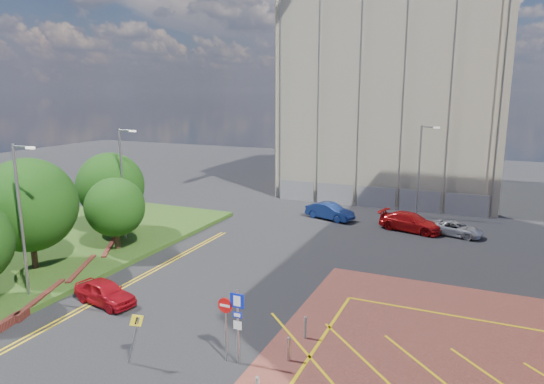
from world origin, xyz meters
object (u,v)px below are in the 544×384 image
Objects in this scene: warning_sign at (135,333)px; tree_b at (29,205)px; sign_cluster at (233,318)px; car_red_back at (411,222)px; tree_c at (115,207)px; car_blue_back at (330,211)px; lamp_left_near at (21,215)px; lamp_back at (420,168)px; car_red_left at (105,292)px; car_silver_back at (456,229)px; lamp_left_far at (123,180)px; tree_d at (111,186)px.

tree_b is at bearing 154.87° from warning_sign.
sign_cluster is 0.65× the size of car_red_back.
tree_b is at bearing 146.69° from car_red_back.
tree_c is 18.01m from car_blue_back.
lamp_left_near is 30.80m from lamp_back.
car_red_left is (-8.77, 2.28, -1.32)m from sign_cluster.
car_red_back reaches higher than car_silver_back.
car_red_back is (18.56, 11.39, -3.94)m from lamp_left_far.
lamp_left_near reaches higher than tree_d.
warning_sign is at bearing -48.69° from lamp_left_far.
warning_sign is (11.22, -12.77, -3.23)m from lamp_left_far.
warning_sign is at bearing 169.68° from car_silver_back.
lamp_left_far is 22.13m from car_red_back.
car_red_left is (-12.56, -24.74, -3.73)m from lamp_back.
car_blue_back is (0.45, 25.00, -0.73)m from warning_sign.
car_blue_back is 6.94m from car_red_back.
car_silver_back is (10.23, -0.79, -0.15)m from car_blue_back.
sign_cluster is (13.80, -9.02, -1.24)m from tree_c.
car_red_back is at bearing 73.09° from warning_sign.
tree_c is 16.53m from sign_cluster.
lamp_left_near is 1.87× the size of car_blue_back.
tree_d reaches higher than car_blue_back.
lamp_back is (17.58, 18.00, 1.17)m from tree_c.
car_red_back is (7.34, 24.16, -0.71)m from warning_sign.
car_red_back is at bearing -89.21° from lamp_back.
warning_sign is (-7.28, -28.77, -2.93)m from lamp_back.
lamp_back is 1.87× the size of car_blue_back.
car_red_back is (3.85, 22.40, -1.24)m from sign_cluster.
car_red_back is (0.06, -4.61, -3.64)m from lamp_back.
car_red_left is at bearing 155.15° from car_silver_back.
car_blue_back is (11.67, 12.23, -3.96)m from lamp_left_far.
lamp_left_near is 10.20m from lamp_left_far.
lamp_left_near reaches higher than tree_b.
car_red_back is at bearing 104.50° from car_silver_back.
car_silver_back is at bearing -53.21° from lamp_back.
sign_cluster is at bearing 26.65° from warning_sign.
car_silver_back is (21.91, 11.45, -4.11)m from lamp_left_far.
tree_b reaches higher than tree_c.
lamp_back is at bearing 14.37° from car_red_back.
lamp_left_near is at bearing -78.69° from lamp_left_far.
tree_d is at bearing 130.29° from car_red_back.
lamp_left_near is 27.34m from car_red_back.
car_red_left is (3.94, 1.26, -4.03)m from lamp_left_near.
car_silver_back is (10.69, 24.21, -0.88)m from warning_sign.
lamp_left_far reaches higher than car_red_back.
car_red_back is (19.64, 18.39, -3.52)m from tree_b.
lamp_back is 1.62× the size of car_red_back.
tree_b is at bearing 87.03° from car_red_left.
car_red_left is (5.94, -8.74, -4.03)m from lamp_left_far.
tree_d is 13.03m from car_red_left.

